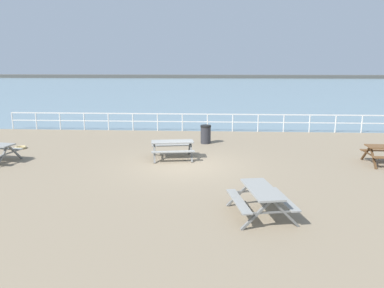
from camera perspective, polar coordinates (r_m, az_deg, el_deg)
ground_plane at (r=14.83m, az=-1.05°, el=-3.72°), size 30.00×24.00×0.20m
sea_band at (r=67.08m, az=2.40°, el=8.96°), size 142.00×90.00×0.01m
distant_shoreline at (r=110.03m, az=2.78°, el=10.30°), size 142.00×6.00×1.80m
seaward_railing at (r=22.22m, az=0.46°, el=3.91°), size 23.07×0.07×1.08m
picnic_table_near_right at (r=15.74m, az=-3.08°, el=-0.21°), size 2.01×1.78×0.80m
picnic_table_mid_centre at (r=10.01m, az=10.80°, el=-7.88°), size 1.82×2.05×0.80m
litter_bin at (r=18.79m, az=2.16°, el=1.54°), size 0.55×0.55×0.95m
rope_coil at (r=19.55m, az=-25.27°, el=-0.50°), size 0.55×0.55×0.11m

